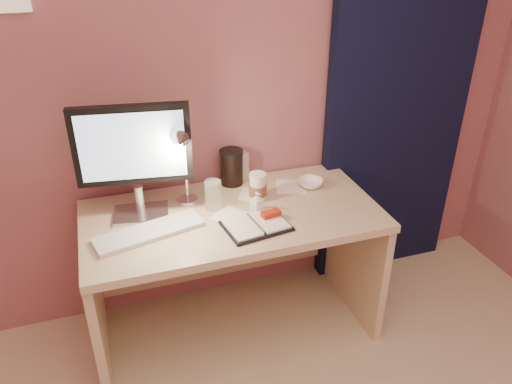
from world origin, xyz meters
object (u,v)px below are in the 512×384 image
object	(u,v)px
keyboard	(149,232)
desk_lamp	(194,160)
monitor	(134,152)
coffee_cup	(258,188)
product_box	(236,167)
planner	(257,224)
desk	(229,243)
clear_cup	(213,195)
dark_jar	(232,169)
bowl	(311,183)
lotion_bottle	(257,202)

from	to	relation	value
keyboard	desk_lamp	xyz separation A→B (m)	(0.25, 0.13, 0.26)
monitor	coffee_cup	distance (m)	0.62
product_box	planner	bearing A→B (deg)	-117.05
desk	coffee_cup	size ratio (longest dim) A/B	9.87
desk_lamp	product_box	bearing A→B (deg)	56.99
clear_cup	product_box	distance (m)	0.29
desk	monitor	size ratio (longest dim) A/B	2.58
monitor	coffee_cup	bearing A→B (deg)	5.58
desk	product_box	bearing A→B (deg)	65.34
dark_jar	desk_lamp	distance (m)	0.37
keyboard	dark_jar	world-z (taller)	dark_jar
clear_cup	product_box	size ratio (longest dim) A/B	0.87
keyboard	clear_cup	distance (m)	0.36
desk	coffee_cup	world-z (taller)	coffee_cup
monitor	bowl	distance (m)	0.92
monitor	dark_jar	xyz separation A→B (m)	(0.49, 0.18, -0.24)
coffee_cup	desk_lamp	bearing A→B (deg)	-176.51
bowl	lotion_bottle	size ratio (longest dim) A/B	1.22
keyboard	dark_jar	distance (m)	0.60
lotion_bottle	product_box	xyz separation A→B (m)	(-0.01, 0.34, 0.03)
desk_lamp	dark_jar	bearing A→B (deg)	58.07
clear_cup	bowl	world-z (taller)	clear_cup
dark_jar	product_box	bearing A→B (deg)	31.34
desk	keyboard	world-z (taller)	keyboard
coffee_cup	dark_jar	bearing A→B (deg)	109.91
monitor	keyboard	distance (m)	0.36
product_box	bowl	bearing A→B (deg)	-50.45
keyboard	coffee_cup	xyz separation A→B (m)	(0.55, 0.14, 0.06)
clear_cup	keyboard	bearing A→B (deg)	-157.74
keyboard	lotion_bottle	world-z (taller)	lotion_bottle
dark_jar	keyboard	bearing A→B (deg)	-143.74
dark_jar	product_box	size ratio (longest dim) A/B	1.03
monitor	desk_lamp	size ratio (longest dim) A/B	1.26
desk	monitor	xyz separation A→B (m)	(-0.41, 0.04, 0.55)
desk	clear_cup	size ratio (longest dim) A/B	9.89
coffee_cup	desk_lamp	size ratio (longest dim) A/B	0.33
coffee_cup	bowl	bearing A→B (deg)	7.84
bowl	desk_lamp	size ratio (longest dim) A/B	0.30
lotion_bottle	desk	bearing A→B (deg)	137.52
desk	planner	xyz separation A→B (m)	(0.08, -0.23, 0.24)
dark_jar	planner	bearing A→B (deg)	-90.57
desk	coffee_cup	distance (m)	0.33
product_box	coffee_cup	bearing A→B (deg)	-100.86
planner	desk	bearing A→B (deg)	100.35
desk	dark_jar	bearing A→B (deg)	69.57
monitor	dark_jar	world-z (taller)	monitor
product_box	clear_cup	bearing A→B (deg)	-150.67
desk	lotion_bottle	world-z (taller)	lotion_bottle
desk_lamp	monitor	bearing A→B (deg)	-175.68
product_box	desk	bearing A→B (deg)	-137.91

